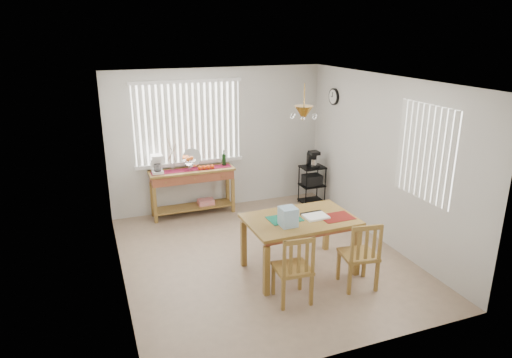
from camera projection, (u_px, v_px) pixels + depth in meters
name	position (u px, v px, depth m)	size (l,w,h in m)	color
ground	(263.00, 258.00, 6.80)	(4.00, 4.50, 0.01)	tan
room_shell	(263.00, 147.00, 6.28)	(4.20, 4.70, 2.70)	silver
sideboard	(193.00, 181.00, 8.20)	(1.51, 0.43, 0.85)	olive
sideboard_items	(178.00, 164.00, 8.02)	(1.44, 0.36, 0.65)	maroon
wire_cart	(312.00, 181.00, 8.76)	(0.44, 0.35, 0.75)	black
cart_items	(313.00, 159.00, 8.63)	(0.18, 0.21, 0.31)	black
dining_table	(300.00, 224.00, 6.23)	(1.50, 0.98, 0.79)	olive
table_items	(295.00, 217.00, 6.01)	(1.14, 0.52, 0.25)	#136D50
chair_left	(294.00, 269.00, 5.56)	(0.45, 0.45, 0.92)	olive
chair_right	(360.00, 255.00, 5.88)	(0.50, 0.50, 0.94)	olive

